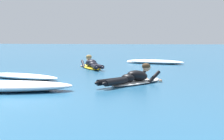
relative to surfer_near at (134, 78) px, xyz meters
The scene contains 5 objects.
ground_plane 7.66m from the surfer_near, 113.09° to the left, with size 120.00×120.00×0.00m, color #235B84.
surfer_near is the anchor object (origin of this frame).
surfer_far 5.22m from the surfer_near, 114.87° to the left, with size 1.51×2.59×0.55m.
whitewater_mid_left 3.32m from the surfer_near, 167.11° to the left, with size 2.62×1.61×0.14m.
whitewater_back 8.02m from the surfer_near, 90.84° to the left, with size 2.92×1.91×0.18m.
Camera 1 is at (4.25, -6.63, 1.12)m, focal length 63.72 mm.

